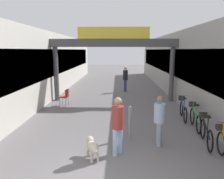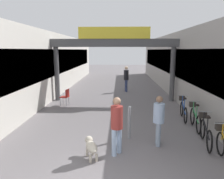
% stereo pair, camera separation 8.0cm
% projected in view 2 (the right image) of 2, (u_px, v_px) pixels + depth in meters
% --- Properties ---
extents(storefront_left, '(3.00, 26.00, 3.98)m').
position_uv_depth(storefront_left, '(40.00, 64.00, 14.83)').
color(storefront_left, beige).
rests_on(storefront_left, ground_plane).
extents(storefront_right, '(3.00, 26.00, 3.98)m').
position_uv_depth(storefront_right, '(192.00, 64.00, 14.48)').
color(storefront_right, '#9E9993').
rests_on(storefront_right, ground_plane).
extents(arcade_sign_gateway, '(7.40, 0.47, 4.19)m').
position_uv_depth(arcade_sign_gateway, '(114.00, 49.00, 12.32)').
color(arcade_sign_gateway, '#4C4C4F').
rests_on(arcade_sign_gateway, ground_plane).
extents(pedestrian_with_dog, '(0.48, 0.48, 1.67)m').
position_uv_depth(pedestrian_with_dog, '(117.00, 122.00, 6.08)').
color(pedestrian_with_dog, '#A5BFE0').
rests_on(pedestrian_with_dog, ground_plane).
extents(pedestrian_companion, '(0.37, 0.39, 1.57)m').
position_uv_depth(pedestrian_companion, '(159.00, 118.00, 6.71)').
color(pedestrian_companion, '#8C9EB2').
rests_on(pedestrian_companion, ground_plane).
extents(pedestrian_carrying_crate, '(0.40, 0.40, 1.81)m').
position_uv_depth(pedestrian_carrying_crate, '(126.00, 77.00, 15.45)').
color(pedestrian_carrying_crate, navy).
rests_on(pedestrian_carrying_crate, ground_plane).
extents(dog_on_leash, '(0.50, 0.77, 0.54)m').
position_uv_depth(dog_on_leash, '(91.00, 146.00, 5.99)').
color(dog_on_leash, beige).
rests_on(dog_on_leash, ground_plane).
extents(bicycle_black_second, '(0.48, 1.67, 0.98)m').
position_uv_depth(bicycle_black_second, '(205.00, 130.00, 6.88)').
color(bicycle_black_second, black).
rests_on(bicycle_black_second, ground_plane).
extents(bicycle_green_third, '(0.46, 1.69, 0.98)m').
position_uv_depth(bicycle_green_third, '(195.00, 117.00, 8.29)').
color(bicycle_green_third, black).
rests_on(bicycle_green_third, ground_plane).
extents(bicycle_blue_farthest, '(0.46, 1.68, 0.98)m').
position_uv_depth(bicycle_blue_farthest, '(183.00, 109.00, 9.39)').
color(bicycle_blue_farthest, black).
rests_on(bicycle_blue_farthest, ground_plane).
extents(bollard_post_metal, '(0.10, 0.10, 1.12)m').
position_uv_depth(bollard_post_metal, '(129.00, 122.00, 7.26)').
color(bollard_post_metal, gray).
rests_on(bollard_post_metal, ground_plane).
extents(cafe_chair_red_nearer, '(0.47, 0.47, 0.89)m').
position_uv_depth(cafe_chair_red_nearer, '(66.00, 96.00, 11.59)').
color(cafe_chair_red_nearer, gray).
rests_on(cafe_chair_red_nearer, ground_plane).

